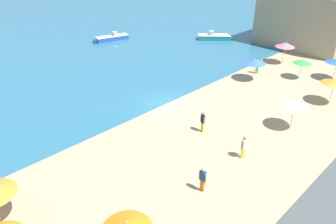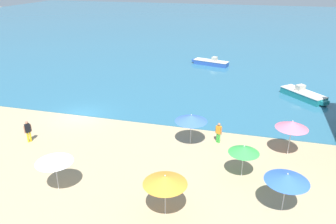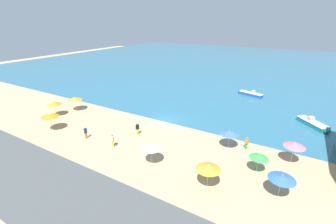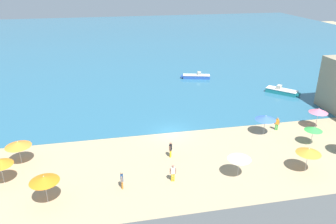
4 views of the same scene
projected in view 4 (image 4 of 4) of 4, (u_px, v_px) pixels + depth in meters
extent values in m
plane|color=tan|center=(172.00, 133.00, 38.13)|extent=(160.00, 160.00, 0.00)
cube|color=#2B6684|center=(128.00, 42.00, 87.65)|extent=(150.00, 110.00, 0.05)
cylinder|color=#B2B2B7|center=(307.00, 162.00, 30.40)|extent=(0.05, 0.05, 1.97)
cone|color=orange|center=(309.00, 151.00, 29.95)|extent=(2.26, 2.26, 0.45)
sphere|color=silver|center=(309.00, 149.00, 29.85)|extent=(0.08, 0.08, 0.08)
cylinder|color=#B2B2B7|center=(265.00, 127.00, 37.47)|extent=(0.05, 0.05, 1.87)
cone|color=blue|center=(266.00, 118.00, 37.03)|extent=(2.33, 2.33, 0.46)
sphere|color=silver|center=(266.00, 116.00, 36.93)|extent=(0.08, 0.08, 0.08)
cylinder|color=#B2B2B7|center=(46.00, 192.00, 26.20)|extent=(0.05, 0.05, 2.08)
cone|color=orange|center=(44.00, 179.00, 25.73)|extent=(2.36, 2.36, 0.44)
sphere|color=silver|center=(44.00, 176.00, 25.63)|extent=(0.08, 0.08, 0.08)
cylinder|color=#B2B2B7|center=(238.00, 167.00, 29.60)|extent=(0.05, 0.05, 1.91)
cone|color=silver|center=(239.00, 157.00, 29.17)|extent=(2.12, 2.12, 0.37)
sphere|color=silver|center=(240.00, 155.00, 29.09)|extent=(0.08, 0.08, 0.08)
cylinder|color=#B2B2B7|center=(20.00, 154.00, 31.70)|extent=(0.05, 0.05, 1.92)
cone|color=orange|center=(18.00, 144.00, 31.25)|extent=(2.44, 2.44, 0.46)
sphere|color=silver|center=(17.00, 142.00, 31.15)|extent=(0.08, 0.08, 0.08)
cylinder|color=#B2B2B7|center=(312.00, 137.00, 35.25)|extent=(0.05, 0.05, 1.71)
cone|color=green|center=(314.00, 129.00, 34.85)|extent=(1.88, 1.88, 0.42)
sphere|color=silver|center=(314.00, 127.00, 34.76)|extent=(0.08, 0.08, 0.08)
cylinder|color=#B2B2B7|center=(2.00, 174.00, 28.65)|extent=(0.05, 0.05, 1.95)
cylinder|color=#B2B2B7|center=(317.00, 120.00, 38.88)|extent=(0.05, 0.05, 2.08)
cone|color=pink|center=(319.00, 111.00, 38.39)|extent=(2.17, 2.17, 0.49)
sphere|color=silver|center=(319.00, 108.00, 38.28)|extent=(0.08, 0.08, 0.08)
cylinder|color=yellow|center=(172.00, 177.00, 29.14)|extent=(0.14, 0.14, 0.80)
cylinder|color=yellow|center=(174.00, 177.00, 29.16)|extent=(0.14, 0.14, 0.80)
cube|color=beige|center=(173.00, 170.00, 28.87)|extent=(0.38, 0.25, 0.63)
sphere|color=#9A6955|center=(173.00, 166.00, 28.69)|extent=(0.22, 0.22, 0.22)
cylinder|color=#9A6955|center=(170.00, 171.00, 28.86)|extent=(0.09, 0.09, 0.57)
cylinder|color=#9A6955|center=(176.00, 171.00, 28.91)|extent=(0.09, 0.09, 0.57)
cylinder|color=green|center=(276.00, 127.00, 38.68)|extent=(0.14, 0.14, 0.75)
cylinder|color=green|center=(277.00, 127.00, 38.64)|extent=(0.14, 0.14, 0.75)
cube|color=orange|center=(277.00, 122.00, 38.39)|extent=(0.42, 0.37, 0.60)
sphere|color=#9A7055|center=(278.00, 118.00, 38.22)|extent=(0.22, 0.22, 0.22)
cylinder|color=#9A7055|center=(275.00, 122.00, 38.48)|extent=(0.09, 0.09, 0.54)
cylinder|color=#9A7055|center=(279.00, 122.00, 38.35)|extent=(0.09, 0.09, 0.54)
cylinder|color=gold|center=(171.00, 153.00, 33.05)|extent=(0.14, 0.14, 0.81)
cylinder|color=gold|center=(170.00, 154.00, 32.89)|extent=(0.14, 0.14, 0.81)
cube|color=black|center=(171.00, 147.00, 32.69)|extent=(0.36, 0.42, 0.64)
sphere|color=#9E6B56|center=(171.00, 143.00, 32.51)|extent=(0.22, 0.22, 0.22)
cylinder|color=#9E6B56|center=(171.00, 146.00, 32.92)|extent=(0.09, 0.09, 0.58)
cylinder|color=#9E6B56|center=(170.00, 149.00, 32.50)|extent=(0.09, 0.09, 0.58)
cylinder|color=orange|center=(122.00, 184.00, 28.25)|extent=(0.14, 0.14, 0.80)
cylinder|color=orange|center=(122.00, 185.00, 28.09)|extent=(0.14, 0.14, 0.80)
cube|color=navy|center=(122.00, 177.00, 27.88)|extent=(0.24, 0.37, 0.64)
sphere|color=tan|center=(121.00, 173.00, 27.71)|extent=(0.22, 0.22, 0.22)
cylinder|color=tan|center=(122.00, 176.00, 28.12)|extent=(0.09, 0.09, 0.57)
cylinder|color=tan|center=(122.00, 179.00, 27.69)|extent=(0.09, 0.09, 0.57)
cube|color=#1C7A7F|center=(282.00, 92.00, 50.17)|extent=(4.20, 4.36, 0.61)
cube|color=#1C7A7F|center=(298.00, 94.00, 48.82)|extent=(0.90, 0.88, 0.37)
cube|color=silver|center=(282.00, 89.00, 50.04)|extent=(4.26, 4.41, 0.08)
cube|color=#B2AD9E|center=(279.00, 87.00, 50.17)|extent=(1.06, 1.04, 0.64)
cube|color=#294FA4|center=(196.00, 77.00, 57.37)|extent=(4.79, 2.40, 0.56)
cube|color=#294FA4|center=(182.00, 76.00, 57.49)|extent=(0.61, 0.78, 0.34)
cube|color=silver|center=(196.00, 75.00, 57.24)|extent=(4.81, 2.48, 0.08)
cube|color=#B2AD9E|center=(199.00, 74.00, 57.11)|extent=(0.77, 0.87, 0.61)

